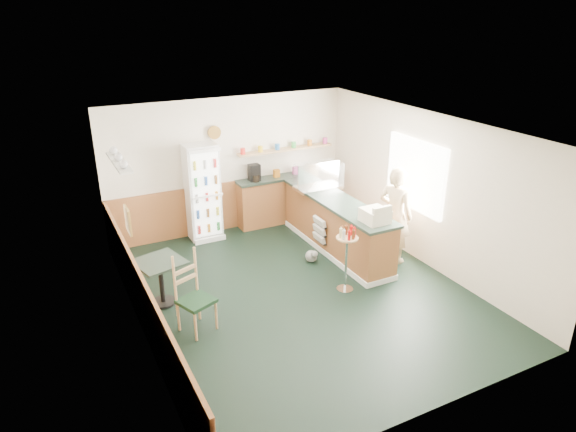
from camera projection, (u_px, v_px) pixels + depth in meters
ground at (299, 292)px, 8.32m from camera, size 6.00×6.00×0.00m
room_envelope at (266, 192)px, 8.25m from camera, size 5.04×6.02×2.72m
service_counter at (336, 227)px, 9.60m from camera, size 0.68×3.01×1.01m
back_counter at (287, 196)px, 10.92m from camera, size 2.24×0.42×1.69m
drinks_fridge at (203, 193)px, 9.94m from camera, size 0.63×0.53×1.90m
display_case at (319, 176)px, 9.86m from camera, size 0.90×0.47×0.51m
cash_register at (375, 216)px, 8.40m from camera, size 0.40×0.42×0.23m
shopkeeper at (395, 215)px, 9.06m from camera, size 0.62×0.71×1.77m
condiment_stand at (347, 249)px, 8.12m from camera, size 0.35×0.35×1.10m
newspaper_rack at (319, 230)px, 9.45m from camera, size 0.09×0.40×0.48m
cafe_table at (161, 274)px, 7.82m from camera, size 0.82×0.82×0.74m
cafe_chair at (193, 289)px, 7.22m from camera, size 0.57×0.58×1.18m
dog_doorstop at (312, 256)px, 9.26m from camera, size 0.22×0.28×0.26m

